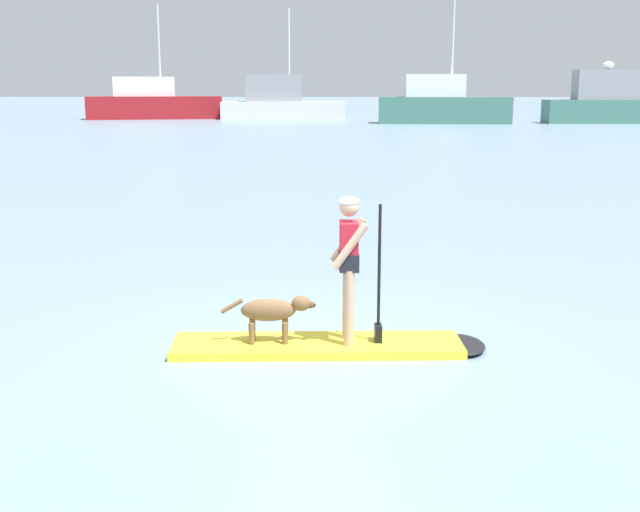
# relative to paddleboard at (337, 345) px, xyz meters

# --- Properties ---
(ground_plane) EXTENTS (400.00, 400.00, 0.00)m
(ground_plane) POSITION_rel_paddleboard_xyz_m (-0.23, -0.01, -0.05)
(ground_plane) COLOR gray
(paddleboard) EXTENTS (3.67, 0.97, 0.10)m
(paddleboard) POSITION_rel_paddleboard_xyz_m (0.00, 0.00, 0.00)
(paddleboard) COLOR yellow
(paddleboard) RESTS_ON ground_plane
(person_paddler) EXTENTS (0.62, 0.49, 1.70)m
(person_paddler) POSITION_rel_paddleboard_xyz_m (0.15, 0.01, 1.04)
(person_paddler) COLOR tan
(person_paddler) RESTS_ON paddleboard
(dog) EXTENTS (1.10, 0.25, 0.55)m
(dog) POSITION_rel_paddleboard_xyz_m (-0.74, -0.04, 0.42)
(dog) COLOR brown
(dog) RESTS_ON paddleboard
(moored_boat_starboard) EXTENTS (12.33, 5.35, 9.97)m
(moored_boat_starboard) POSITION_rel_paddleboard_xyz_m (-17.48, 63.06, 1.40)
(moored_boat_starboard) COLOR maroon
(moored_boat_starboard) RESTS_ON ground_plane
(moored_boat_far_port) EXTENTS (11.29, 4.28, 9.64)m
(moored_boat_far_port) POSITION_rel_paddleboard_xyz_m (-5.85, 63.15, 1.43)
(moored_boat_far_port) COLOR silver
(moored_boat_far_port) RESTS_ON ground_plane
(moored_boat_far_starboard) EXTENTS (10.54, 3.43, 13.09)m
(moored_boat_far_starboard) POSITION_rel_paddleboard_xyz_m (7.84, 55.56, 1.46)
(moored_boat_far_starboard) COLOR #3F7266
(moored_boat_far_starboard) RESTS_ON ground_plane
(moored_boat_center) EXTENTS (11.46, 2.96, 4.88)m
(moored_boat_center) POSITION_rel_paddleboard_xyz_m (21.65, 56.18, 1.54)
(moored_boat_center) COLOR #3F7266
(moored_boat_center) RESTS_ON ground_plane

